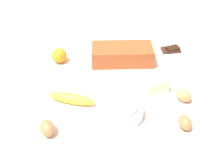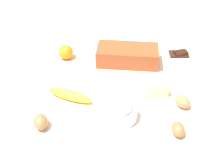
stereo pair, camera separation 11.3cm
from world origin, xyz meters
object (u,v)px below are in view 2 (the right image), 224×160
banana (70,95)px  loaf_pan (127,55)px  chocolate_plate (179,55)px  egg_loose (182,102)px  egg_near_butter (40,122)px  egg_beside_bowl (178,129)px  orange_fruit (66,52)px  flour_bowl (119,111)px  butter_block (155,88)px

banana → loaf_pan: bearing=53.3°
chocolate_plate → egg_loose: bearing=-92.4°
chocolate_plate → egg_near_butter: bearing=-135.6°
egg_loose → chocolate_plate: size_ratio=0.50×
loaf_pan → egg_beside_bowl: size_ratio=4.47×
egg_beside_bowl → egg_loose: (0.03, 0.14, 0.00)m
orange_fruit → chocolate_plate: orange_fruit is taller
egg_beside_bowl → egg_loose: 0.14m
flour_bowl → chocolate_plate: size_ratio=1.04×
egg_beside_bowl → egg_near_butter: bearing=-177.6°
loaf_pan → egg_beside_bowl: 0.46m
banana → egg_loose: size_ratio=2.91×
egg_loose → loaf_pan: bearing=130.0°
egg_near_butter → chocolate_plate: (0.52, 0.51, -0.02)m
banana → egg_beside_bowl: (0.41, -0.14, 0.00)m
orange_fruit → egg_near_butter: orange_fruit is taller
flour_bowl → egg_beside_bowl: size_ratio=2.15×
flour_bowl → butter_block: (0.13, 0.15, -0.00)m
orange_fruit → egg_loose: orange_fruit is taller
banana → butter_block: 0.34m
chocolate_plate → butter_block: bearing=-112.2°
egg_beside_bowl → flour_bowl: bearing=164.5°
loaf_pan → egg_near_butter: size_ratio=4.08×
loaf_pan → banana: bearing=-127.5°
orange_fruit → egg_near_butter: bearing=-87.8°
banana → egg_loose: egg_loose is taller
banana → egg_loose: bearing=0.8°
banana → egg_near_butter: bearing=-113.5°
loaf_pan → egg_loose: (0.23, -0.27, -0.02)m
butter_block → banana: bearing=-168.6°
egg_near_butter → egg_loose: size_ratio=1.06×
flour_bowl → egg_loose: size_ratio=2.08×
orange_fruit → banana: bearing=-73.4°
loaf_pan → orange_fruit: (-0.29, 0.00, -0.01)m
loaf_pan → orange_fruit: 0.29m
butter_block → egg_loose: bearing=-30.9°
banana → egg_near_butter: (-0.07, -0.16, 0.01)m
banana → flour_bowl: bearing=-21.1°
banana → butter_block: (0.34, 0.07, 0.01)m
butter_block → egg_beside_bowl: (0.08, -0.20, -0.01)m
loaf_pan → banana: (-0.21, -0.28, -0.02)m
egg_beside_bowl → butter_block: bearing=110.4°
banana → orange_fruit: orange_fruit is taller
banana → egg_loose: (0.44, 0.01, 0.00)m
flour_bowl → banana: flour_bowl is taller
butter_block → chocolate_plate: butter_block is taller
flour_bowl → egg_near_butter: (-0.27, -0.08, -0.01)m
orange_fruit → chocolate_plate: (0.54, 0.07, -0.02)m
egg_beside_bowl → egg_loose: size_ratio=0.97×
banana → orange_fruit: bearing=106.6°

